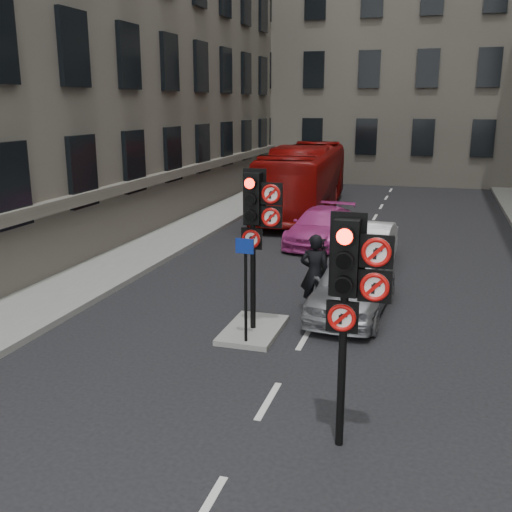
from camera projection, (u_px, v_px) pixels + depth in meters
The scene contains 13 objects.
ground at pixel (231, 465), 8.61m from camera, with size 120.00×120.00×0.00m, color black.
pavement_left at pixel (152, 244), 21.73m from camera, with size 3.00×50.00×0.16m, color gray.
centre_island at pixel (253, 330), 13.56m from camera, with size 1.20×2.00×0.12m, color gray.
building_far at pixel (409, 29), 41.35m from camera, with size 30.00×14.00×20.00m, color #6B655A.
signal_near at pixel (351, 283), 8.47m from camera, with size 0.91×0.40×3.58m.
signal_far at pixel (257, 215), 12.87m from camera, with size 0.91×0.40×3.58m.
car_silver at pixel (353, 284), 14.71m from camera, with size 1.72×4.27×1.46m, color #9FA0A6.
car_white at pixel (366, 247), 18.62m from camera, with size 1.47×4.22×1.39m, color white.
car_pink at pixel (321, 226), 21.95m from camera, with size 1.81×4.45×1.29m, color #C0388E.
bus_red at pixel (304, 179), 27.91m from camera, with size 2.64×11.29×3.14m, color maroon.
motorcycle at pixel (321, 260), 17.58m from camera, with size 0.53×1.87×1.13m, color black.
motorcyclist at pixel (315, 274), 14.68m from camera, with size 0.72×0.47×1.98m, color black.
info_sign at pixel (245, 276), 12.40m from camera, with size 0.39×0.12×2.25m.
Camera 1 is at (2.53, -7.16, 5.06)m, focal length 42.00 mm.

